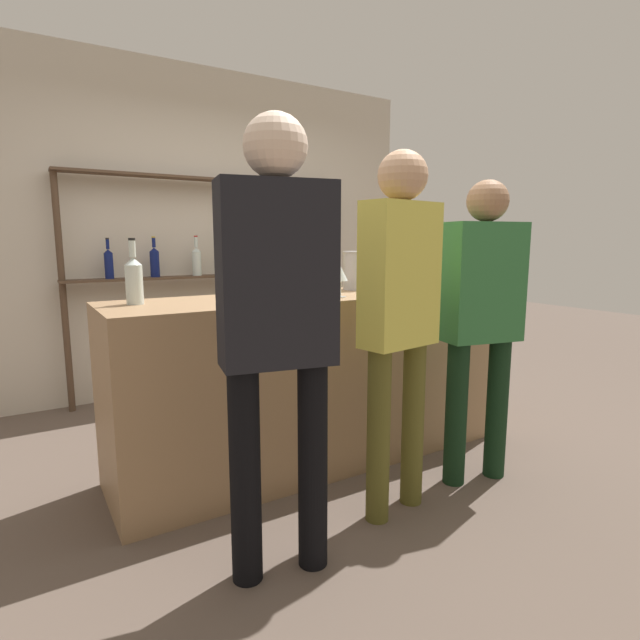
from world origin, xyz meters
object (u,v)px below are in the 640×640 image
at_px(ice_bucket, 357,270).
at_px(customer_left, 278,313).
at_px(counter_bottle_0, 400,265).
at_px(counter_bottle_1, 408,269).
at_px(customer_right, 482,309).
at_px(server_behind_counter, 298,289).
at_px(wine_glass, 341,274).
at_px(customer_center, 399,303).
at_px(counter_bottle_2, 134,279).
at_px(counter_bottle_3, 442,268).

bearing_deg(ice_bucket, customer_left, -137.55).
bearing_deg(counter_bottle_0, counter_bottle_1, 24.44).
bearing_deg(customer_left, customer_right, -72.34).
xyz_separation_m(customer_right, server_behind_counter, (-0.34, 1.41, 0.01)).
bearing_deg(customer_left, ice_bucket, -36.15).
relative_size(wine_glass, server_behind_counter, 0.10).
distance_m(server_behind_counter, customer_center, 1.46).
relative_size(counter_bottle_2, ice_bucket, 1.33).
bearing_deg(customer_right, customer_center, 104.48).
xyz_separation_m(wine_glass, ice_bucket, (0.34, 0.31, -0.00)).
bearing_deg(customer_right, counter_bottle_1, -3.76).
relative_size(ice_bucket, customer_left, 0.14).
distance_m(counter_bottle_1, customer_center, 1.25).
relative_size(counter_bottle_0, customer_right, 0.23).
bearing_deg(ice_bucket, server_behind_counter, 101.57).
height_order(counter_bottle_1, customer_right, customer_right).
distance_m(counter_bottle_1, counter_bottle_3, 0.25).
bearing_deg(counter_bottle_1, counter_bottle_0, -155.56).
height_order(counter_bottle_0, customer_left, customer_left).
relative_size(counter_bottle_0, customer_center, 0.22).
distance_m(counter_bottle_3, customer_center, 1.18).
relative_size(counter_bottle_1, counter_bottle_3, 0.94).
height_order(counter_bottle_1, customer_center, customer_center).
bearing_deg(server_behind_counter, counter_bottle_1, 32.77).
relative_size(wine_glass, customer_center, 0.10).
bearing_deg(wine_glass, counter_bottle_1, 23.99).
xyz_separation_m(counter_bottle_3, customer_left, (-1.65, -0.80, -0.08)).
height_order(counter_bottle_1, counter_bottle_2, counter_bottle_2).
distance_m(counter_bottle_0, customer_left, 1.72).
bearing_deg(wine_glass, customer_left, -137.71).
bearing_deg(counter_bottle_0, server_behind_counter, 128.83).
distance_m(counter_bottle_2, wine_glass, 1.09).
bearing_deg(counter_bottle_3, wine_glass, -171.31).
bearing_deg(counter_bottle_0, customer_right, -98.80).
bearing_deg(ice_bucket, customer_center, -113.57).
bearing_deg(customer_left, wine_glass, -36.30).
bearing_deg(counter_bottle_1, counter_bottle_3, -64.30).
xyz_separation_m(ice_bucket, customer_center, (-0.38, -0.86, -0.10)).
bearing_deg(customer_right, ice_bucket, 27.10).
relative_size(customer_left, customer_center, 1.03).
xyz_separation_m(counter_bottle_2, customer_center, (1.02, -0.82, -0.10)).
xyz_separation_m(counter_bottle_3, customer_center, (-0.96, -0.69, -0.10)).
xyz_separation_m(ice_bucket, server_behind_counter, (-0.12, 0.58, -0.16)).
bearing_deg(customer_center, wine_glass, -12.77).
xyz_separation_m(counter_bottle_1, counter_bottle_2, (-1.87, -0.09, 0.01)).
height_order(counter_bottle_1, wine_glass, counter_bottle_1).
distance_m(counter_bottle_2, customer_center, 1.31).
height_order(wine_glass, customer_right, customer_right).
height_order(counter_bottle_1, server_behind_counter, server_behind_counter).
xyz_separation_m(counter_bottle_1, customer_right, (-0.25, -0.89, -0.16)).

